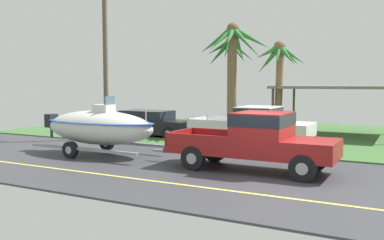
% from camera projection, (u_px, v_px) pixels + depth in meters
% --- Properties ---
extents(ground, '(36.00, 22.00, 0.11)m').
position_uv_depth(ground, '(324.00, 144.00, 19.97)').
color(ground, '#38383D').
extents(pickup_truck_towing, '(5.68, 2.01, 1.93)m').
position_uv_depth(pickup_truck_towing, '(262.00, 139.00, 13.65)').
color(pickup_truck_towing, maroon).
rests_on(pickup_truck_towing, ground).
extents(boat_on_trailer, '(6.22, 2.39, 2.35)m').
position_uv_depth(boat_on_trailer, '(99.00, 127.00, 16.77)').
color(boat_on_trailer, gray).
rests_on(boat_on_trailer, ground).
extents(parked_pickup_background, '(5.75, 2.15, 1.80)m').
position_uv_depth(parked_pickup_background, '(258.00, 124.00, 19.15)').
color(parked_pickup_background, silver).
rests_on(parked_pickup_background, ground).
extents(parked_sedan_far, '(4.71, 1.84, 1.38)m').
position_uv_depth(parked_sedan_far, '(150.00, 123.00, 22.91)').
color(parked_sedan_far, black).
rests_on(parked_sedan_far, ground).
extents(carport_awning, '(6.67, 4.87, 2.70)m').
position_uv_depth(carport_awning, '(341.00, 88.00, 22.71)').
color(carport_awning, '#4C4238').
rests_on(carport_awning, ground).
extents(palm_tree_near_left, '(2.65, 2.72, 5.09)m').
position_uv_depth(palm_tree_near_left, '(279.00, 66.00, 22.30)').
color(palm_tree_near_left, brown).
rests_on(palm_tree_near_left, ground).
extents(palm_tree_near_right, '(3.40, 2.88, 5.86)m').
position_uv_depth(palm_tree_near_right, '(230.00, 58.00, 27.66)').
color(palm_tree_near_right, brown).
rests_on(palm_tree_near_right, ground).
extents(palm_tree_far_left, '(3.60, 3.11, 5.93)m').
position_uv_depth(palm_tree_far_left, '(233.00, 51.00, 21.65)').
color(palm_tree_far_left, brown).
rests_on(palm_tree_far_left, ground).
extents(utility_pole, '(0.24, 1.80, 8.10)m').
position_uv_depth(utility_pole, '(105.00, 56.00, 21.14)').
color(utility_pole, brown).
rests_on(utility_pole, ground).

